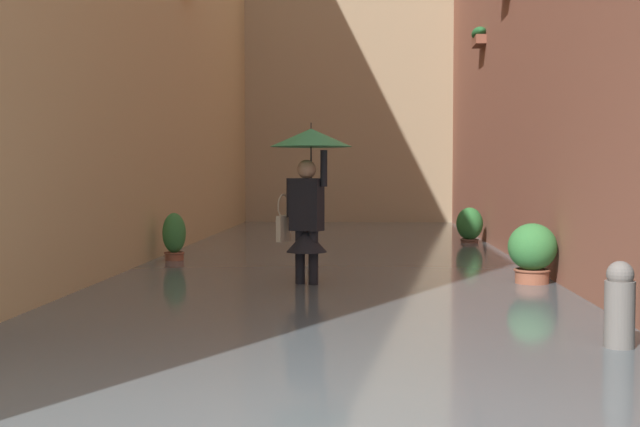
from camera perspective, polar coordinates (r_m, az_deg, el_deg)
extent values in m
plane|color=gray|center=(13.17, 1.13, -3.92)|extent=(60.00, 60.00, 0.00)
cube|color=#515B60|center=(13.16, 1.13, -3.49)|extent=(6.48, 24.41, 0.20)
cube|color=brown|center=(16.96, 11.09, 11.77)|extent=(0.20, 0.70, 0.18)
ellipsoid|color=#23602D|center=(16.99, 11.09, 12.30)|extent=(0.28, 0.76, 0.24)
cube|color=tan|center=(23.49, 2.05, 12.16)|extent=(9.28, 1.80, 10.69)
cube|color=#2D2319|center=(10.04, -1.40, -5.78)|extent=(0.19, 0.26, 0.10)
cylinder|color=black|center=(9.98, -1.40, -3.36)|extent=(0.16, 0.16, 0.75)
cube|color=#2D2319|center=(9.96, -0.47, -5.85)|extent=(0.19, 0.26, 0.10)
cylinder|color=black|center=(9.90, -0.47, -3.41)|extent=(0.16, 0.16, 0.75)
cube|color=black|center=(9.89, -0.94, 0.63)|extent=(0.43, 0.35, 0.64)
cone|color=black|center=(9.92, -0.94, -1.91)|extent=(0.65, 0.65, 0.28)
sphere|color=tan|center=(9.88, -0.94, 3.12)|extent=(0.23, 0.23, 0.23)
cylinder|color=black|center=(9.78, 0.27, 3.19)|extent=(0.11, 0.11, 0.44)
cylinder|color=black|center=(9.99, -2.13, 1.11)|extent=(0.11, 0.11, 0.48)
cylinder|color=black|center=(9.86, -0.63, 3.92)|extent=(0.02, 0.02, 0.49)
cone|color=#338C4C|center=(9.86, -0.63, 5.35)|extent=(1.00, 1.00, 0.22)
cylinder|color=black|center=(9.87, -0.63, 6.16)|extent=(0.01, 0.01, 0.08)
cube|color=beige|center=(10.03, -2.59, -1.06)|extent=(0.16, 0.28, 0.32)
torus|color=beige|center=(10.01, -2.59, 0.54)|extent=(0.13, 0.29, 0.30)
cylinder|color=#9E563D|center=(12.86, -10.18, -3.44)|extent=(0.29, 0.29, 0.31)
torus|color=brown|center=(12.84, -10.19, -2.75)|extent=(0.32, 0.32, 0.04)
ellipsoid|color=#387F3D|center=(12.82, -10.20, -1.36)|extent=(0.36, 0.36, 0.63)
cylinder|color=brown|center=(16.07, 10.44, -2.28)|extent=(0.33, 0.33, 0.25)
torus|color=brown|center=(16.06, 10.44, -1.83)|extent=(0.37, 0.37, 0.04)
ellipsoid|color=#2D7033|center=(16.04, 10.45, -0.71)|extent=(0.52, 0.52, 0.63)
cylinder|color=#9E563D|center=(10.39, 14.65, -4.86)|extent=(0.41, 0.41, 0.36)
torus|color=brown|center=(10.37, 14.66, -3.88)|extent=(0.45, 0.45, 0.04)
ellipsoid|color=#387F3D|center=(10.34, 14.68, -2.28)|extent=(0.60, 0.60, 0.58)
cylinder|color=slate|center=(6.80, 20.26, -7.48)|extent=(0.23, 0.23, 0.72)
sphere|color=slate|center=(6.74, 20.32, -4.02)|extent=(0.21, 0.21, 0.21)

